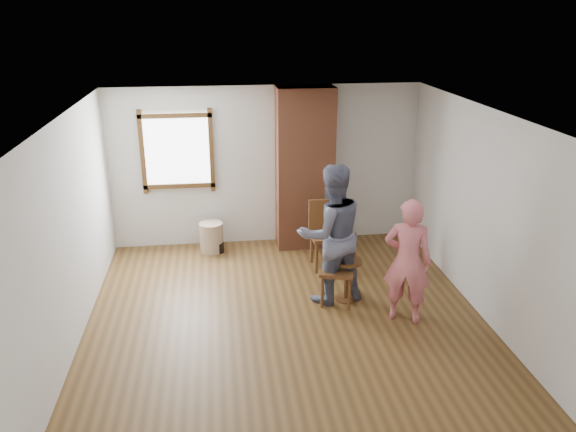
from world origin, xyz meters
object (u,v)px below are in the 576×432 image
Objects in this scene: dining_chair_left at (326,230)px; side_table at (347,273)px; man at (331,234)px; stoneware_crock at (211,237)px; person_pink at (407,261)px; dining_chair_right at (338,264)px.

dining_chair_left reaches higher than side_table.
man reaches higher than side_table.
stoneware_crock is 0.26× the size of man.
person_pink is (0.61, -0.58, 0.40)m from side_table.
stoneware_crock is at bearing 155.46° from dining_chair_left.
dining_chair_left is (1.73, -0.74, 0.33)m from stoneware_crock.
side_table is at bearing -19.13° from person_pink.
side_table is (0.07, -1.13, -0.17)m from dining_chair_left.
person_pink is (0.68, -1.70, 0.23)m from dining_chair_left.
stoneware_crock is 2.60m from side_table.
man is 1.06m from person_pink.
dining_chair_left is 1.10m from dining_chair_right.
dining_chair_left is 0.54× the size of man.
side_table is at bearing 4.76° from dining_chair_right.
stoneware_crock is 0.81× the size of side_table.
stoneware_crock is 0.52× the size of dining_chair_right.
man reaches higher than dining_chair_right.
stoneware_crock is 2.50m from man.
side_table is 0.59m from man.
person_pink is (0.83, -0.65, -0.14)m from man.
man is at bearing -13.69° from person_pink.
dining_chair_right reaches higher than side_table.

